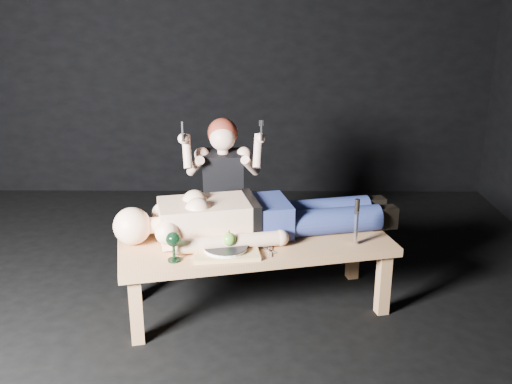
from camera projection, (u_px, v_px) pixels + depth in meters
ground at (210, 320)px, 3.56m from camera, size 5.00×5.00×0.00m
back_wall at (229, 39)px, 5.45m from camera, size 5.00×0.00×5.00m
table at (256, 274)px, 3.65m from camera, size 1.75×0.98×0.45m
lying_man at (261, 212)px, 3.65m from camera, size 1.91×0.96×0.29m
kneeling_woman at (224, 191)px, 4.12m from camera, size 0.64×0.71×1.14m
serving_tray at (226, 251)px, 3.40m from camera, size 0.41×0.32×0.02m
plate at (226, 248)px, 3.40m from camera, size 0.28×0.28×0.02m
apple at (229, 239)px, 3.39m from camera, size 0.08×0.08×0.08m
goblet at (174, 247)px, 3.28m from camera, size 0.10×0.10×0.18m
fork_flat at (203, 257)px, 3.34m from camera, size 0.08×0.17×0.01m
knife_flat at (271, 251)px, 3.43m from camera, size 0.02×0.18×0.01m
spoon_flat at (265, 249)px, 3.46m from camera, size 0.13×0.14×0.01m
carving_knife at (356, 222)px, 3.49m from camera, size 0.05×0.05×0.29m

